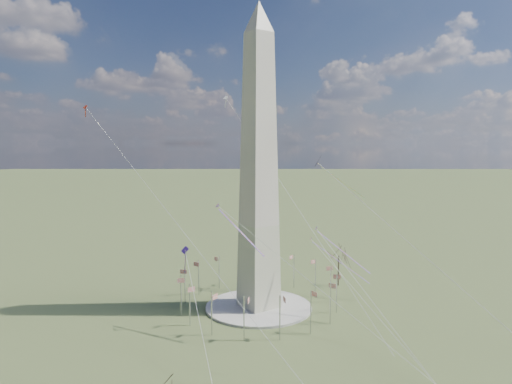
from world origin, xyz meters
TOP-DOWN VIEW (x-y plane):
  - ground at (0.00, 0.00)m, footprint 2000.00×2000.00m
  - plaza at (0.00, 0.00)m, footprint 36.00×36.00m
  - washington_monument at (0.00, 0.00)m, footprint 15.56×15.56m
  - flagpole_ring at (-0.00, -0.00)m, footprint 54.40×54.40m
  - tree_near at (40.03, 1.92)m, footprint 10.27×10.27m
  - kite_delta_black at (30.25, 2.82)m, footprint 17.86×16.70m
  - kite_diamond_purple at (-27.88, -1.23)m, footprint 1.44×2.66m
  - kite_streamer_left at (16.32, -19.29)m, footprint 7.96×18.31m
  - kite_streamer_mid at (-16.99, -11.02)m, footprint 5.13×19.13m
  - kite_streamer_right at (28.98, -4.70)m, footprint 12.67×19.83m
  - kite_small_red at (-44.22, 38.67)m, footprint 1.18×1.62m
  - kite_small_white at (14.92, 44.39)m, footprint 1.59×1.82m

SIDE VIEW (x-z plane):
  - ground at x=0.00m, z-range 0.00..0.00m
  - plaza at x=0.00m, z-range 0.00..0.80m
  - flagpole_ring at x=0.00m, z-range 0.77..13.77m
  - tree_near at x=40.03m, z-range 3.83..21.81m
  - kite_streamer_right at x=28.98m, z-range 7.67..23.03m
  - kite_diamond_purple at x=-27.88m, z-range 19.09..27.35m
  - kite_streamer_left at x=16.32m, z-range 16.71..29.87m
  - kite_streamer_mid at x=-16.99m, z-range 25.72..38.98m
  - kite_delta_black at x=30.25m, z-range 39.55..55.96m
  - washington_monument at x=0.00m, z-range -2.05..97.95m
  - kite_small_red at x=-44.22m, z-range 65.42..69.51m
  - kite_small_white at x=14.92m, z-range 71.88..76.82m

